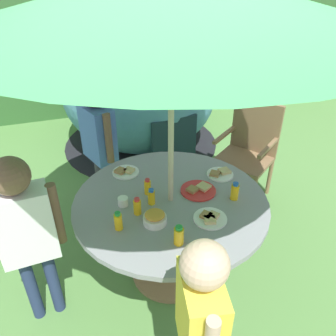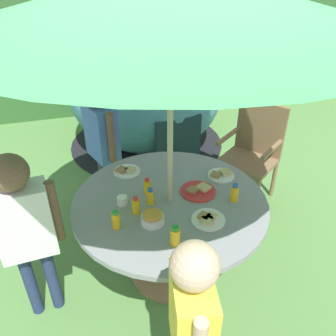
{
  "view_description": "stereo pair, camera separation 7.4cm",
  "coord_description": "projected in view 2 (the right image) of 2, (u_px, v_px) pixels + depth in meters",
  "views": [
    {
      "loc": [
        -0.6,
        -1.75,
        2.16
      ],
      "look_at": [
        0.03,
        0.14,
        0.89
      ],
      "focal_mm": 36.35,
      "sensor_mm": 36.0,
      "label": 1
    },
    {
      "loc": [
        -0.53,
        -1.78,
        2.16
      ],
      "look_at": [
        0.03,
        0.14,
        0.89
      ],
      "focal_mm": 36.35,
      "sensor_mm": 36.0,
      "label": 2
    }
  ],
  "objects": [
    {
      "name": "plate_mid_right",
      "position": [
        208.0,
        219.0,
        2.14
      ],
      "size": [
        0.21,
        0.21,
        0.03
      ],
      "color": "white",
      "rests_on": "garden_table"
    },
    {
      "name": "wooden_chair",
      "position": [
        253.0,
        148.0,
        3.33
      ],
      "size": [
        0.66,
        0.66,
        0.98
      ],
      "rotation": [
        0.0,
        0.0,
        -0.94
      ],
      "color": "brown",
      "rests_on": "ground_plane"
    },
    {
      "name": "garden_table",
      "position": [
        170.0,
        217.0,
        2.42
      ],
      "size": [
        1.34,
        1.34,
        0.72
      ],
      "color": "#93704C",
      "rests_on": "ground_plane"
    },
    {
      "name": "child_in_yellow_shirt",
      "position": [
        192.0,
        317.0,
        1.52
      ],
      "size": [
        0.23,
        0.41,
        1.21
      ],
      "rotation": [
        0.0,
        0.0,
        1.39
      ],
      "color": "brown",
      "rests_on": "ground_plane"
    },
    {
      "name": "hedge_backdrop",
      "position": [
        101.0,
        39.0,
        5.15
      ],
      "size": [
        9.0,
        0.7,
        2.09
      ],
      "primitive_type": "cube",
      "color": "#33602D",
      "rests_on": "ground_plane"
    },
    {
      "name": "juice_bottle_far_right",
      "position": [
        147.0,
        186.0,
        2.36
      ],
      "size": [
        0.05,
        0.05,
        0.12
      ],
      "color": "yellow",
      "rests_on": "garden_table"
    },
    {
      "name": "juice_bottle_mid_left",
      "position": [
        175.0,
        236.0,
        1.95
      ],
      "size": [
        0.06,
        0.06,
        0.13
      ],
      "color": "yellow",
      "rests_on": "garden_table"
    },
    {
      "name": "juice_bottle_far_left",
      "position": [
        151.0,
        197.0,
        2.27
      ],
      "size": [
        0.05,
        0.05,
        0.12
      ],
      "color": "yellow",
      "rests_on": "garden_table"
    },
    {
      "name": "plate_near_right",
      "position": [
        198.0,
        190.0,
        2.4
      ],
      "size": [
        0.25,
        0.25,
        0.03
      ],
      "color": "red",
      "rests_on": "garden_table"
    },
    {
      "name": "ground_plane",
      "position": [
        170.0,
        272.0,
        2.72
      ],
      "size": [
        10.0,
        10.0,
        0.02
      ],
      "primitive_type": "cube",
      "color": "#548442"
    },
    {
      "name": "plate_front_edge",
      "position": [
        127.0,
        171.0,
        2.62
      ],
      "size": [
        0.2,
        0.2,
        0.03
      ],
      "color": "white",
      "rests_on": "garden_table"
    },
    {
      "name": "juice_bottle_center_back",
      "position": [
        116.0,
        220.0,
        2.06
      ],
      "size": [
        0.05,
        0.05,
        0.13
      ],
      "color": "yellow",
      "rests_on": "garden_table"
    },
    {
      "name": "juice_bottle_near_left",
      "position": [
        136.0,
        206.0,
        2.18
      ],
      "size": [
        0.05,
        0.05,
        0.12
      ],
      "color": "yellow",
      "rests_on": "garden_table"
    },
    {
      "name": "child_in_white_shirt",
      "position": [
        24.0,
        222.0,
        2.02
      ],
      "size": [
        0.43,
        0.21,
        1.26
      ],
      "rotation": [
        0.0,
        0.0,
        0.07
      ],
      "color": "navy",
      "rests_on": "ground_plane"
    },
    {
      "name": "plate_center_front",
      "position": [
        221.0,
        175.0,
        2.57
      ],
      "size": [
        0.2,
        0.2,
        0.03
      ],
      "color": "white",
      "rests_on": "garden_table"
    },
    {
      "name": "snack_bowl",
      "position": [
        153.0,
        218.0,
        2.11
      ],
      "size": [
        0.15,
        0.15,
        0.08
      ],
      "color": "white",
      "rests_on": "garden_table"
    },
    {
      "name": "cup_near",
      "position": [
        122.0,
        200.0,
        2.28
      ],
      "size": [
        0.07,
        0.07,
        0.06
      ],
      "primitive_type": "cylinder",
      "color": "white",
      "rests_on": "garden_table"
    },
    {
      "name": "child_in_blue_shirt",
      "position": [
        101.0,
        132.0,
        2.97
      ],
      "size": [
        0.29,
        0.42,
        1.3
      ],
      "rotation": [
        0.0,
        0.0,
        -1.22
      ],
      "color": "#3F3F47",
      "rests_on": "ground_plane"
    },
    {
      "name": "dome_tent",
      "position": [
        145.0,
        90.0,
        4.2
      ],
      "size": [
        2.27,
        2.27,
        1.46
      ],
      "rotation": [
        0.0,
        0.0,
        0.14
      ],
      "color": "teal",
      "rests_on": "ground_plane"
    },
    {
      "name": "juice_bottle_back_edge",
      "position": [
        234.0,
        193.0,
        2.29
      ],
      "size": [
        0.05,
        0.05,
        0.13
      ],
      "color": "yellow",
      "rests_on": "garden_table"
    }
  ]
}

